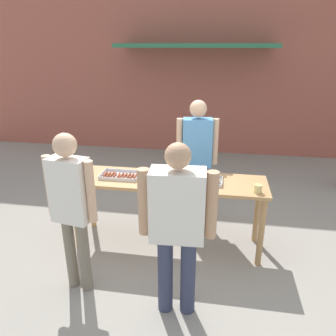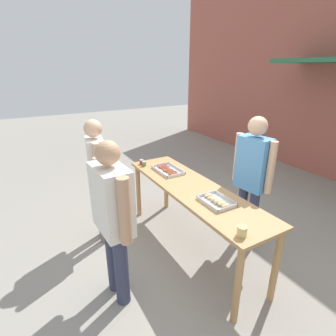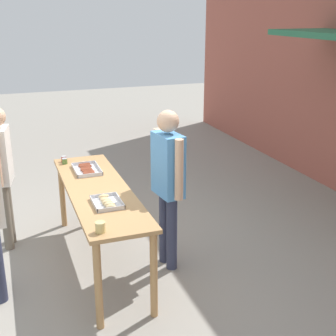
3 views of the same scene
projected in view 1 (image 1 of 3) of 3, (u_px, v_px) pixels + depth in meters
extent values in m
plane|color=gray|center=(168.00, 243.00, 4.28)|extent=(24.00, 24.00, 0.00)
cube|color=#A85647|center=(198.00, 52.00, 7.16)|extent=(12.00, 0.12, 4.50)
cube|color=#2D704C|center=(196.00, 45.00, 6.60)|extent=(3.20, 1.00, 0.08)
cube|color=tan|center=(168.00, 181.00, 3.96)|extent=(2.36, 0.64, 0.04)
cylinder|color=tan|center=(76.00, 217.00, 4.06)|extent=(0.07, 0.07, 0.87)
cylinder|color=tan|center=(261.00, 233.00, 3.72)|extent=(0.07, 0.07, 0.87)
cylinder|color=tan|center=(92.00, 199.00, 4.53)|extent=(0.07, 0.07, 0.87)
cylinder|color=tan|center=(257.00, 211.00, 4.19)|extent=(0.07, 0.07, 0.87)
cube|color=silver|center=(120.00, 176.00, 4.04)|extent=(0.47, 0.29, 0.01)
cube|color=silver|center=(117.00, 179.00, 3.90)|extent=(0.47, 0.01, 0.03)
cube|color=silver|center=(124.00, 171.00, 4.16)|extent=(0.47, 0.01, 0.03)
cube|color=silver|center=(102.00, 174.00, 4.07)|extent=(0.01, 0.29, 0.03)
cube|color=silver|center=(138.00, 176.00, 4.00)|extent=(0.01, 0.29, 0.03)
cylinder|color=brown|center=(105.00, 174.00, 4.07)|extent=(0.03, 0.14, 0.03)
cylinder|color=brown|center=(108.00, 174.00, 4.06)|extent=(0.03, 0.14, 0.03)
cylinder|color=brown|center=(112.00, 174.00, 4.05)|extent=(0.04, 0.14, 0.03)
cylinder|color=brown|center=(115.00, 175.00, 4.04)|extent=(0.03, 0.12, 0.02)
cylinder|color=brown|center=(119.00, 175.00, 4.03)|extent=(0.03, 0.12, 0.03)
cylinder|color=brown|center=(122.00, 175.00, 4.02)|extent=(0.04, 0.13, 0.03)
cylinder|color=brown|center=(125.00, 175.00, 4.02)|extent=(0.04, 0.13, 0.03)
cylinder|color=brown|center=(129.00, 176.00, 4.02)|extent=(0.03, 0.13, 0.03)
cylinder|color=brown|center=(132.00, 176.00, 4.01)|extent=(0.03, 0.13, 0.03)
cylinder|color=brown|center=(135.00, 176.00, 4.00)|extent=(0.03, 0.12, 0.03)
cube|color=silver|center=(206.00, 182.00, 3.88)|extent=(0.37, 0.27, 0.01)
cube|color=silver|center=(206.00, 185.00, 3.75)|extent=(0.37, 0.01, 0.03)
cube|color=silver|center=(207.00, 176.00, 3.99)|extent=(0.37, 0.01, 0.03)
cube|color=silver|center=(191.00, 179.00, 3.90)|extent=(0.01, 0.27, 0.03)
cube|color=silver|center=(222.00, 181.00, 3.84)|extent=(0.01, 0.27, 0.03)
ellipsoid|color=#D6B77F|center=(195.00, 179.00, 3.89)|extent=(0.06, 0.11, 0.04)
ellipsoid|color=#D6B77F|center=(199.00, 180.00, 3.87)|extent=(0.06, 0.10, 0.03)
ellipsoid|color=#D6B77F|center=(204.00, 180.00, 3.87)|extent=(0.06, 0.10, 0.05)
ellipsoid|color=#D6B77F|center=(209.00, 180.00, 3.86)|extent=(0.06, 0.10, 0.05)
ellipsoid|color=#D6B77F|center=(214.00, 180.00, 3.86)|extent=(0.07, 0.11, 0.05)
ellipsoid|color=#D6B77F|center=(219.00, 180.00, 3.85)|extent=(0.05, 0.11, 0.04)
cylinder|color=#B22319|center=(79.00, 178.00, 3.91)|extent=(0.07, 0.07, 0.06)
cylinder|color=#B2B2B7|center=(78.00, 175.00, 3.90)|extent=(0.06, 0.06, 0.01)
cylinder|color=#567A38|center=(86.00, 179.00, 3.89)|extent=(0.07, 0.07, 0.06)
cylinder|color=#B2B2B7|center=(86.00, 176.00, 3.88)|extent=(0.06, 0.06, 0.01)
cylinder|color=#DBC67A|center=(258.00, 189.00, 3.60)|extent=(0.09, 0.09, 0.09)
cylinder|color=#333851|center=(189.00, 193.00, 4.73)|extent=(0.12, 0.12, 0.84)
cylinder|color=#333851|center=(202.00, 193.00, 4.72)|extent=(0.12, 0.12, 0.84)
cube|color=#5193D1|center=(197.00, 143.00, 4.45)|extent=(0.42, 0.26, 0.67)
sphere|color=#DBAD89|center=(198.00, 109.00, 4.28)|extent=(0.23, 0.23, 0.23)
cylinder|color=#DBAD89|center=(180.00, 141.00, 4.45)|extent=(0.09, 0.09, 0.63)
cylinder|color=#DBAD89|center=(215.00, 142.00, 4.44)|extent=(0.09, 0.09, 0.63)
cylinder|color=#756B5B|center=(85.00, 256.00, 3.35)|extent=(0.11, 0.11, 0.82)
cylinder|color=#756B5B|center=(71.00, 253.00, 3.41)|extent=(0.11, 0.11, 0.82)
cube|color=silver|center=(70.00, 190.00, 3.12)|extent=(0.40, 0.27, 0.65)
sphere|color=#DBAD89|center=(65.00, 145.00, 2.96)|extent=(0.22, 0.22, 0.22)
cylinder|color=#DBAD89|center=(91.00, 192.00, 3.04)|extent=(0.08, 0.08, 0.61)
cylinder|color=#DBAD89|center=(50.00, 185.00, 3.18)|extent=(0.08, 0.08, 0.61)
cylinder|color=#333851|center=(188.00, 275.00, 3.07)|extent=(0.14, 0.14, 0.82)
cylinder|color=#333851|center=(165.00, 274.00, 3.09)|extent=(0.14, 0.14, 0.82)
cube|color=silver|center=(177.00, 205.00, 2.82)|extent=(0.49, 0.29, 0.65)
sphere|color=tan|center=(178.00, 156.00, 2.66)|extent=(0.22, 0.22, 0.22)
cylinder|color=tan|center=(211.00, 205.00, 2.78)|extent=(0.11, 0.11, 0.62)
cylinder|color=tan|center=(144.00, 202.00, 2.84)|extent=(0.11, 0.11, 0.62)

